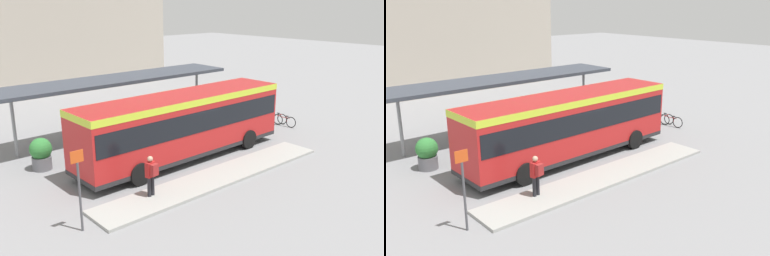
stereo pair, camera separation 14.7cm
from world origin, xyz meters
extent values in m
plane|color=gray|center=(0.00, 0.00, 0.00)|extent=(120.00, 120.00, 0.00)
cube|color=#9E9E99|center=(-0.49, -2.83, 0.06)|extent=(11.75, 1.80, 0.12)
cube|color=red|center=(0.00, 0.00, 1.73)|extent=(11.00, 2.60, 2.76)
cube|color=#C6DB33|center=(0.00, 0.00, 2.96)|extent=(11.02, 2.62, 0.30)
cube|color=black|center=(0.00, 0.00, 2.06)|extent=(10.78, 2.63, 0.97)
cube|color=black|center=(5.46, 0.09, 2.06)|extent=(0.12, 2.22, 1.06)
cube|color=#28282B|center=(0.00, 0.00, 0.45)|extent=(11.01, 2.61, 0.20)
cylinder|color=black|center=(3.38, 1.22, 0.49)|extent=(0.98, 0.30, 0.97)
cylinder|color=black|center=(3.42, -1.10, 0.49)|extent=(0.98, 0.30, 0.97)
cylinder|color=black|center=(-3.42, 1.10, 0.49)|extent=(0.98, 0.30, 0.97)
cylinder|color=black|center=(-3.38, -1.22, 0.49)|extent=(0.98, 0.30, 0.97)
cylinder|color=#232328|center=(-3.86, -2.55, 0.51)|extent=(0.15, 0.15, 0.78)
cylinder|color=#232328|center=(-3.69, -2.52, 0.51)|extent=(0.15, 0.15, 0.78)
cube|color=#B21E1E|center=(-3.77, -2.53, 1.20)|extent=(0.42, 0.28, 0.59)
cube|color=maroon|center=(-3.74, -2.73, 1.23)|extent=(0.32, 0.24, 0.45)
sphere|color=tan|center=(-3.77, -2.53, 1.62)|extent=(0.21, 0.21, 0.21)
torus|color=black|center=(8.07, 0.59, 0.33)|extent=(0.11, 0.67, 0.66)
torus|color=black|center=(8.16, -0.30, 0.33)|extent=(0.11, 0.67, 0.66)
cylinder|color=red|center=(8.12, 0.14, 0.54)|extent=(0.10, 0.70, 0.04)
cylinder|color=red|center=(8.13, -0.02, 0.49)|extent=(0.04, 0.04, 0.32)
cube|color=black|center=(8.13, -0.02, 0.65)|extent=(0.09, 0.19, 0.04)
cylinder|color=red|center=(8.08, 0.50, 0.62)|extent=(0.48, 0.08, 0.03)
torus|color=black|center=(8.27, 1.38, 0.32)|extent=(0.13, 0.65, 0.65)
torus|color=black|center=(8.38, 0.51, 0.32)|extent=(0.13, 0.65, 0.65)
cylinder|color=black|center=(8.32, 0.95, 0.53)|extent=(0.12, 0.68, 0.04)
cylinder|color=black|center=(8.34, 0.79, 0.48)|extent=(0.04, 0.04, 0.32)
cube|color=black|center=(8.34, 0.79, 0.64)|extent=(0.09, 0.19, 0.04)
cylinder|color=black|center=(8.28, 1.29, 0.61)|extent=(0.48, 0.09, 0.03)
cube|color=#383D47|center=(-0.07, 5.49, 3.12)|extent=(13.80, 2.84, 0.18)
cylinder|color=gray|center=(-5.94, 5.49, 1.51)|extent=(0.16, 0.16, 3.03)
cylinder|color=gray|center=(5.79, 5.49, 1.51)|extent=(0.16, 0.16, 3.03)
cylinder|color=slate|center=(-5.68, 3.11, 0.30)|extent=(0.85, 0.85, 0.61)
sphere|color=#337F38|center=(-5.68, 3.11, 0.98)|extent=(0.98, 0.98, 0.98)
cylinder|color=slate|center=(5.55, 2.92, 0.26)|extent=(0.90, 0.90, 0.52)
sphere|color=#337F38|center=(5.55, 2.92, 0.91)|extent=(1.03, 1.03, 1.03)
cylinder|color=#4C4C51|center=(-6.89, -2.98, 1.20)|extent=(0.08, 0.08, 2.40)
cube|color=#D84C19|center=(-6.89, -2.98, 2.60)|extent=(0.44, 0.03, 0.40)
camera|label=1|loc=(-12.49, -14.77, 7.28)|focal=40.00mm
camera|label=2|loc=(-12.38, -14.87, 7.28)|focal=40.00mm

